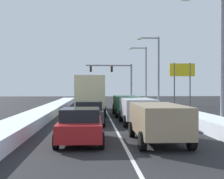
# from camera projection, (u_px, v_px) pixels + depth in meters

# --- Properties ---
(ground_plane) EXTENTS (120.00, 120.00, 0.00)m
(ground_plane) POSITION_uv_depth(u_px,v_px,m) (110.00, 118.00, 25.00)
(ground_plane) COLOR black
(lane_stripe_between_right_lane_and_center_lane) EXTENTS (0.14, 49.27, 0.01)m
(lane_stripe_between_right_lane_and_center_lane) POSITION_uv_depth(u_px,v_px,m) (107.00, 113.00, 29.47)
(lane_stripe_between_right_lane_and_center_lane) COLOR silver
(lane_stripe_between_right_lane_and_center_lane) RESTS_ON ground
(snow_bank_right_shoulder) EXTENTS (1.78, 49.27, 0.73)m
(snow_bank_right_shoulder) POSITION_uv_depth(u_px,v_px,m) (164.00, 109.00, 29.78)
(snow_bank_right_shoulder) COLOR silver
(snow_bank_right_shoulder) RESTS_ON ground
(snow_bank_left_shoulder) EXTENTS (1.89, 49.27, 0.66)m
(snow_bank_left_shoulder) POSITION_uv_depth(u_px,v_px,m) (49.00, 110.00, 29.16)
(snow_bank_left_shoulder) COLOR silver
(snow_bank_left_shoulder) RESTS_ON ground
(suv_tan_right_lane_nearest) EXTENTS (2.16, 4.90, 1.67)m
(suv_tan_right_lane_nearest) POSITION_uv_depth(u_px,v_px,m) (158.00, 120.00, 13.92)
(suv_tan_right_lane_nearest) COLOR #937F60
(suv_tan_right_lane_nearest) RESTS_ON ground
(suv_silver_right_lane_second) EXTENTS (2.16, 4.90, 1.67)m
(suv_silver_right_lane_second) POSITION_uv_depth(u_px,v_px,m) (138.00, 109.00, 20.94)
(suv_silver_right_lane_second) COLOR #B7BABF
(suv_silver_right_lane_second) RESTS_ON ground
(suv_green_right_lane_third) EXTENTS (2.16, 4.90, 1.67)m
(suv_green_right_lane_third) POSITION_uv_depth(u_px,v_px,m) (127.00, 104.00, 26.94)
(suv_green_right_lane_third) COLOR #1E5633
(suv_green_right_lane_third) RESTS_ON ground
(sedan_gray_right_lane_fourth) EXTENTS (2.00, 4.50, 1.51)m
(sedan_gray_right_lane_fourth) POSITION_uv_depth(u_px,v_px,m) (123.00, 103.00, 33.06)
(sedan_gray_right_lane_fourth) COLOR slate
(sedan_gray_right_lane_fourth) RESTS_ON ground
(sedan_red_center_lane_nearest) EXTENTS (2.00, 4.50, 1.51)m
(sedan_red_center_lane_nearest) POSITION_uv_depth(u_px,v_px,m) (80.00, 125.00, 14.01)
(sedan_red_center_lane_nearest) COLOR maroon
(sedan_red_center_lane_nearest) RESTS_ON ground
(sedan_charcoal_center_lane_second) EXTENTS (2.00, 4.50, 1.51)m
(sedan_charcoal_center_lane_second) POSITION_uv_depth(u_px,v_px,m) (89.00, 113.00, 20.95)
(sedan_charcoal_center_lane_second) COLOR #38383D
(sedan_charcoal_center_lane_second) RESTS_ON ground
(box_truck_center_lane_third) EXTENTS (2.53, 7.20, 3.36)m
(box_truck_center_lane_third) POSITION_uv_depth(u_px,v_px,m) (90.00, 93.00, 27.66)
(box_truck_center_lane_third) COLOR black
(box_truck_center_lane_third) RESTS_ON ground
(suv_maroon_center_lane_fourth) EXTENTS (2.16, 4.90, 1.67)m
(suv_maroon_center_lane_fourth) POSITION_uv_depth(u_px,v_px,m) (91.00, 100.00, 35.14)
(suv_maroon_center_lane_fourth) COLOR maroon
(suv_maroon_center_lane_fourth) RESTS_ON ground
(traffic_light_gantry) EXTENTS (7.54, 0.47, 6.20)m
(traffic_light_gantry) POSITION_uv_depth(u_px,v_px,m) (117.00, 74.00, 51.93)
(traffic_light_gantry) COLOR slate
(traffic_light_gantry) RESTS_ON ground
(street_lamp_right_near) EXTENTS (2.66, 0.36, 7.79)m
(street_lamp_right_near) POSITION_uv_depth(u_px,v_px,m) (216.00, 48.00, 18.60)
(street_lamp_right_near) COLOR gray
(street_lamp_right_near) RESTS_ON ground
(street_lamp_right_mid) EXTENTS (2.66, 0.36, 8.18)m
(street_lamp_right_mid) POSITION_uv_depth(u_px,v_px,m) (155.00, 66.00, 36.48)
(street_lamp_right_mid) COLOR gray
(street_lamp_right_mid) RESTS_ON ground
(street_lamp_right_far) EXTENTS (2.66, 0.36, 8.13)m
(street_lamp_right_far) POSITION_uv_depth(u_px,v_px,m) (143.00, 70.00, 45.43)
(street_lamp_right_far) COLOR gray
(street_lamp_right_far) RESTS_ON ground
(roadside_sign_right) EXTENTS (3.20, 0.16, 5.50)m
(roadside_sign_right) POSITION_uv_depth(u_px,v_px,m) (182.00, 74.00, 40.05)
(roadside_sign_right) COLOR #59595B
(roadside_sign_right) RESTS_ON ground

